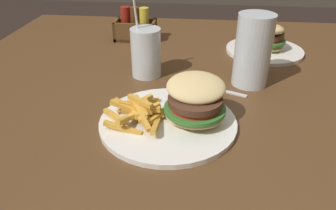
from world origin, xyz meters
The scene contains 7 objects.
dining_table centered at (0.00, 0.00, 0.65)m, with size 1.34×1.06×0.75m.
meal_plate_near centered at (-0.07, -0.20, 0.78)m, with size 0.26×0.26×0.10m.
beer_glass centered at (0.09, -0.01, 0.83)m, with size 0.08×0.08×0.17m.
juice_glass centered at (-0.16, 0.01, 0.81)m, with size 0.07×0.07×0.22m.
spoon centered at (-0.04, -0.03, 0.76)m, with size 0.16×0.09×0.01m.
meal_plate_far centered at (0.15, 0.20, 0.79)m, with size 0.22×0.22×0.09m.
condiment_caddy centered at (-0.24, 0.27, 0.79)m, with size 0.13×0.07×0.10m.
Camera 1 is at (-0.03, -0.73, 1.10)m, focal length 35.00 mm.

